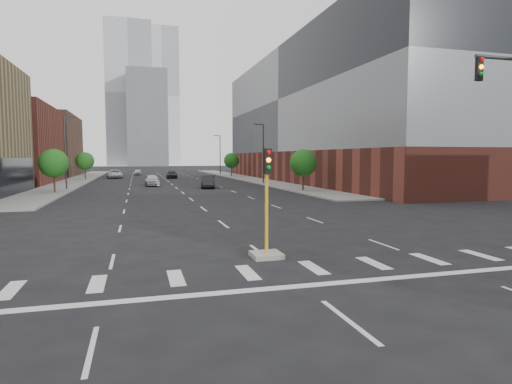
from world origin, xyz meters
name	(u,v)px	position (x,y,z in m)	size (l,w,h in m)	color
ground	(395,357)	(0.00, 0.00, 0.00)	(400.00, 400.00, 0.00)	black
sidewalk_left_far	(79,180)	(-15.00, 74.00, 0.07)	(5.00, 92.00, 0.15)	gray
sidewalk_right_far	(243,178)	(15.00, 74.00, 0.07)	(5.00, 92.00, 0.15)	gray
building_left_far_b	(25,146)	(-27.50, 92.00, 6.50)	(20.00, 24.00, 13.00)	brown
building_right_main	(344,117)	(29.50, 60.00, 11.00)	(24.00, 70.00, 22.00)	brown
tower_left	(129,96)	(-8.00, 220.00, 35.00)	(22.00, 22.00, 70.00)	#B2B7BC
tower_right	(161,98)	(10.00, 260.00, 40.00)	(20.00, 20.00, 80.00)	#B2B7BC
tower_mid	(147,119)	(0.00, 200.00, 22.00)	(18.00, 18.00, 44.00)	slate
median_traffic_signal	(267,234)	(0.00, 8.97, 0.97)	(1.20, 1.20, 4.40)	#999993
streetlight_right_a	(263,151)	(13.41, 55.00, 5.01)	(1.60, 0.22, 9.07)	#2D2D30
streetlight_right_b	(220,153)	(13.41, 90.00, 5.01)	(1.60, 0.22, 9.07)	#2D2D30
streetlight_left	(66,150)	(-13.41, 50.00, 5.01)	(1.60, 0.22, 9.07)	#2D2D30
tree_left_near	(54,163)	(-14.00, 45.00, 3.39)	(3.20, 3.20, 4.85)	#382619
tree_left_far	(85,161)	(-14.00, 75.00, 3.39)	(3.20, 3.20, 4.85)	#382619
tree_right_near	(303,163)	(14.00, 40.00, 3.39)	(3.20, 3.20, 4.85)	#382619
tree_right_far	(231,161)	(14.00, 80.00, 3.39)	(3.20, 3.20, 4.85)	#382619
car_near_left	(152,180)	(-2.97, 55.03, 0.83)	(1.96, 4.86, 1.66)	silver
car_mid_right	(208,182)	(4.03, 48.91, 0.84)	(1.78, 5.11, 1.68)	black
car_far_left	(115,174)	(-9.28, 80.51, 0.81)	(2.70, 5.86, 1.63)	white
car_deep_right	(172,175)	(1.50, 76.97, 0.71)	(2.00, 4.91, 1.43)	black
car_distant	(138,172)	(-4.90, 94.86, 0.67)	(1.57, 3.91, 1.33)	silver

